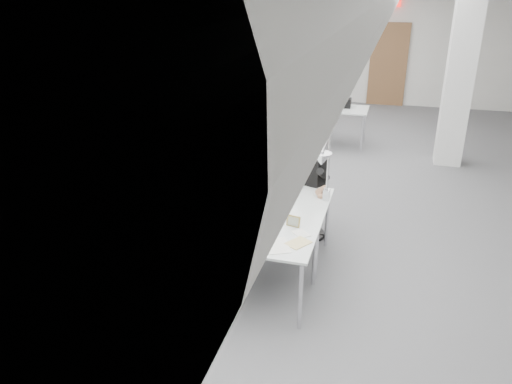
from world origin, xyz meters
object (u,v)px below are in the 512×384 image
at_px(desk_main, 227,230).
at_px(desk_phone, 153,217).
at_px(seated_person, 308,172).
at_px(monitor, 201,188).
at_px(architect_lamp, 325,172).
at_px(beige_monitor, 240,179).
at_px(bankers_lamp, 227,198).
at_px(office_chair, 307,201).
at_px(laptop, 221,248).

height_order(desk_main, desk_phone, desk_phone).
bearing_deg(desk_main, seated_person, 68.90).
distance_m(monitor, architect_lamp, 1.33).
distance_m(seated_person, beige_monitor, 0.87).
bearing_deg(desk_phone, monitor, 45.41).
relative_size(beige_monitor, architect_lamp, 0.44).
bearing_deg(bankers_lamp, office_chair, 74.42).
xyz_separation_m(monitor, bankers_lamp, (0.26, 0.07, -0.12)).
distance_m(bankers_lamp, beige_monitor, 0.56).
relative_size(office_chair, bankers_lamp, 2.97).
bearing_deg(bankers_lamp, desk_phone, -135.63).
distance_m(laptop, bankers_lamp, 0.82).
height_order(laptop, architect_lamp, architect_lamp).
bearing_deg(office_chair, laptop, -85.19).
bearing_deg(seated_person, desk_phone, -114.59).
bearing_deg(office_chair, seated_person, -71.07).
bearing_deg(seated_person, monitor, -110.51).
height_order(desk_main, architect_lamp, architect_lamp).
distance_m(desk_phone, beige_monitor, 1.16).
bearing_deg(seated_person, office_chair, 108.93).
relative_size(office_chair, desk_phone, 5.37).
bearing_deg(desk_phone, laptop, -13.53).
xyz_separation_m(monitor, desk_phone, (-0.43, -0.30, -0.26)).
distance_m(seated_person, desk_phone, 2.00).
bearing_deg(laptop, beige_monitor, 79.97).
distance_m(office_chair, laptop, 1.97).
xyz_separation_m(seated_person, beige_monitor, (-0.71, -0.51, 0.03)).
xyz_separation_m(seated_person, architect_lamp, (0.30, -0.68, 0.28)).
height_order(desk_main, beige_monitor, beige_monitor).
distance_m(desk_main, bankers_lamp, 0.43).
xyz_separation_m(seated_person, bankers_lamp, (-0.68, -1.07, 0.02)).
relative_size(seated_person, beige_monitor, 2.63).
height_order(seated_person, bankers_lamp, seated_person).
bearing_deg(architect_lamp, beige_monitor, 162.19).
bearing_deg(desk_phone, seated_person, 56.92).
bearing_deg(architect_lamp, office_chair, 103.73).
distance_m(office_chair, bankers_lamp, 1.38).
xyz_separation_m(office_chair, monitor, (-0.94, -1.19, 0.55)).
distance_m(desk_main, architect_lamp, 1.22).
relative_size(desk_main, bankers_lamp, 5.41).
distance_m(laptop, beige_monitor, 1.36).
distance_m(office_chair, architect_lamp, 1.04).
bearing_deg(monitor, desk_main, -28.80).
distance_m(monitor, beige_monitor, 0.68).
distance_m(bankers_lamp, architect_lamp, 1.08).
distance_m(desk_main, seated_person, 1.55).
xyz_separation_m(desk_main, seated_person, (0.55, 1.44, 0.16)).
xyz_separation_m(desk_phone, architect_lamp, (1.67, 0.77, 0.40)).
height_order(monitor, desk_phone, monitor).
xyz_separation_m(desk_main, architect_lamp, (0.85, 0.76, 0.43)).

